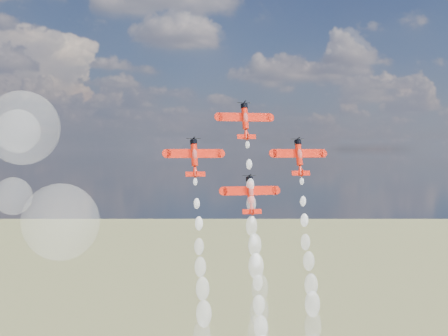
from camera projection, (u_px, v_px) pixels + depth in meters
plane_lead at (245, 120)px, 154.75m from camera, size 13.27×5.11×9.30m
plane_left at (194, 157)px, 149.46m from camera, size 13.27×5.11×9.30m
plane_right at (299, 156)px, 155.88m from camera, size 13.27×5.11×9.30m
plane_slot at (251, 194)px, 150.59m from camera, size 13.27×5.11×9.30m
smoke_trail_lead at (259, 308)px, 144.79m from camera, size 5.67×15.45×51.95m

